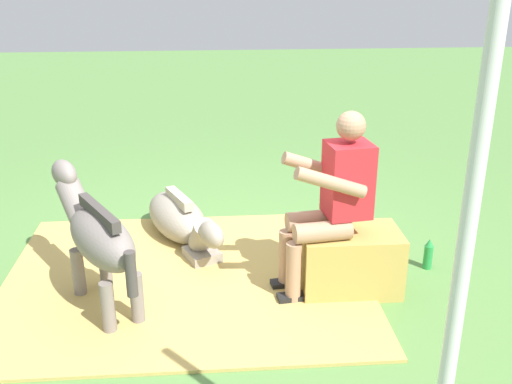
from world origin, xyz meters
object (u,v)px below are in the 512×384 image
Objects in this scene: tent_pole_left at (456,312)px; soda_bottle at (428,254)px; pony_standing at (97,234)px; hay_bale at (350,261)px; pony_lying at (181,220)px; person_seated at (331,197)px.

soda_bottle is at bearing -109.73° from tent_pole_left.
tent_pole_left is (-1.63, 1.97, 0.57)m from pony_standing.
pony_lying is (1.26, -0.92, -0.04)m from hay_bale.
pony_standing is at bearing 2.11° from hay_bale.
pony_standing is at bearing -50.35° from tent_pole_left.
hay_bale is 0.74m from soda_bottle.
tent_pole_left is (-1.12, 2.96, 0.92)m from pony_lying.
pony_standing is 0.54× the size of tent_pole_left.
person_seated is at bearing 5.31° from hay_bale.
pony_lying is 2.06m from soda_bottle.
hay_bale is at bearing -93.78° from tent_pole_left.
tent_pole_left is (-0.03, 2.02, 0.37)m from person_seated.
soda_bottle is at bearing 161.33° from pony_lying.
soda_bottle is (-0.69, -0.26, -0.11)m from hay_bale.
pony_standing is 1.16m from pony_lying.
pony_lying reaches higher than soda_bottle.
hay_bale is 2.22m from tent_pole_left.
soda_bottle is (-2.46, -0.33, -0.42)m from pony_standing.
hay_bale is at bearing -177.89° from pony_standing.
pony_standing is (1.61, 0.05, -0.20)m from person_seated.
pony_standing is 4.79× the size of soda_bottle.
person_seated is 1.01× the size of pony_lying.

